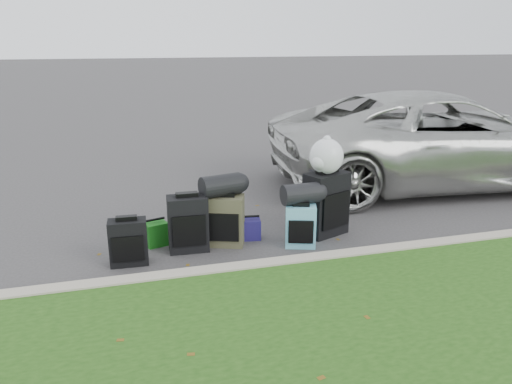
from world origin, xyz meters
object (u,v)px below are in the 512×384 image
object	(u,v)px
suitcase_large_black_left	(188,224)
suitcase_teal	(301,226)
suitcase_olive	(225,221)
tote_navy	(251,229)
suitcase_small_black	(128,242)
suitcase_large_black_right	(326,204)
tote_green	(156,234)
suv	(439,139)

from	to	relation	value
suitcase_large_black_left	suitcase_teal	distance (m)	1.35
suitcase_olive	tote_navy	bearing A→B (deg)	34.79
suitcase_small_black	tote_navy	bearing A→B (deg)	16.01
suitcase_large_black_left	suitcase_large_black_right	size ratio (longest dim) A/B	0.82
suitcase_large_black_right	tote_green	bearing A→B (deg)	152.73
suitcase_small_black	tote_green	world-z (taller)	suitcase_small_black
tote_navy	suitcase_small_black	bearing A→B (deg)	-158.81
suitcase_olive	suitcase_large_black_right	size ratio (longest dim) A/B	0.76
suitcase_olive	tote_navy	world-z (taller)	suitcase_olive
suitcase_small_black	tote_green	size ratio (longest dim) A/B	1.78
suitcase_large_black_right	tote_navy	world-z (taller)	suitcase_large_black_right
suitcase_large_black_right	suitcase_small_black	bearing A→B (deg)	164.12
suv	suitcase_large_black_left	distance (m)	4.88
tote_green	tote_navy	bearing A→B (deg)	-21.85
suitcase_teal	suitcase_large_black_right	world-z (taller)	suitcase_large_black_right
suitcase_small_black	tote_navy	world-z (taller)	suitcase_small_black
suitcase_large_black_right	tote_navy	size ratio (longest dim) A/B	3.16
suv	suitcase_small_black	world-z (taller)	suv
suv	suitcase_olive	xyz separation A→B (m)	(-4.09, -1.66, -0.48)
suitcase_teal	tote_green	bearing A→B (deg)	-178.30
suitcase_large_black_left	suitcase_teal	size ratio (longest dim) A/B	1.30
suitcase_small_black	tote_navy	xyz separation A→B (m)	(1.50, 0.34, -0.13)
suitcase_small_black	suv	bearing A→B (deg)	23.12
suitcase_large_black_right	tote_navy	xyz separation A→B (m)	(-0.97, 0.09, -0.28)
suitcase_small_black	suitcase_olive	xyz separation A→B (m)	(1.15, 0.25, 0.05)
suv	tote_green	world-z (taller)	suv
suitcase_olive	suitcase_large_black_right	bearing A→B (deg)	20.20
suitcase_large_black_right	suitcase_teal	bearing A→B (deg)	-168.05
suitcase_small_black	suitcase_olive	world-z (taller)	suitcase_olive
suv	suitcase_large_black_left	bearing A→B (deg)	115.85
suitcase_olive	suitcase_teal	xyz separation A→B (m)	(0.86, -0.30, -0.05)
suitcase_small_black	suitcase_teal	world-z (taller)	suitcase_small_black
suitcase_large_black_left	tote_green	size ratio (longest dim) A/B	2.30
suitcase_small_black	tote_green	xyz separation A→B (m)	(0.34, 0.46, -0.11)
tote_green	suitcase_large_black_left	bearing A→B (deg)	-51.58
suitcase_teal	tote_navy	distance (m)	0.66
suv	suitcase_olive	world-z (taller)	suv
suitcase_large_black_left	suitcase_large_black_right	bearing A→B (deg)	4.23
suitcase_small_black	suitcase_large_black_left	world-z (taller)	suitcase_large_black_left
suitcase_small_black	suitcase_large_black_right	xyz separation A→B (m)	(2.47, 0.25, 0.15)
suv	suitcase_small_black	distance (m)	5.60
suv	suitcase_small_black	xyz separation A→B (m)	(-5.24, -1.91, -0.53)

